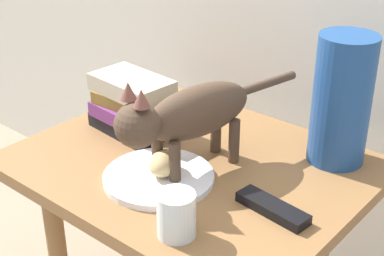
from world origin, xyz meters
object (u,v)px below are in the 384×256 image
object	(u,v)px
candle_jar	(176,217)
tv_remote	(272,208)
book_stack	(133,105)
plate	(157,177)
bread_roll	(164,163)
side_table	(192,190)
cat	(187,115)
green_vase	(342,100)

from	to	relation	value
candle_jar	tv_remote	size ratio (longest dim) A/B	0.57
book_stack	candle_jar	world-z (taller)	book_stack
plate	book_stack	world-z (taller)	book_stack
book_stack	tv_remote	bearing A→B (deg)	-9.31
book_stack	tv_remote	world-z (taller)	book_stack
bread_roll	candle_jar	xyz separation A→B (m)	(0.14, -0.12, -0.00)
side_table	tv_remote	bearing A→B (deg)	-12.19
plate	bread_roll	distance (m)	0.04
tv_remote	candle_jar	bearing A→B (deg)	-113.14
candle_jar	book_stack	bearing A→B (deg)	145.54
side_table	cat	world-z (taller)	cat
bread_roll	green_vase	world-z (taller)	green_vase
plate	tv_remote	bearing A→B (deg)	12.46
candle_jar	tv_remote	xyz separation A→B (m)	(0.09, 0.17, -0.03)
side_table	book_stack	xyz separation A→B (m)	(-0.20, 0.02, 0.15)
book_stack	side_table	bearing A→B (deg)	-5.76
side_table	plate	distance (m)	0.14
book_stack	green_vase	world-z (taller)	green_vase
plate	side_table	bearing A→B (deg)	88.14
side_table	book_stack	size ratio (longest dim) A/B	3.37
plate	tv_remote	world-z (taller)	tv_remote
bread_roll	candle_jar	size ratio (longest dim) A/B	0.94
book_stack	green_vase	distance (m)	0.48
cat	tv_remote	world-z (taller)	cat
book_stack	green_vase	size ratio (longest dim) A/B	0.77
side_table	bread_roll	bearing A→B (deg)	-86.16
green_vase	tv_remote	xyz separation A→B (m)	(0.01, -0.26, -0.13)
plate	cat	size ratio (longest dim) A/B	0.49
green_vase	candle_jar	distance (m)	0.45
bread_roll	book_stack	distance (m)	0.24
side_table	candle_jar	bearing A→B (deg)	-55.82
side_table	book_stack	bearing A→B (deg)	174.24
side_table	book_stack	world-z (taller)	book_stack
cat	bread_roll	bearing A→B (deg)	-105.02
cat	green_vase	world-z (taller)	green_vase
plate	book_stack	size ratio (longest dim) A/B	1.06
side_table	tv_remote	size ratio (longest dim) A/B	4.90
side_table	green_vase	bearing A→B (deg)	41.38
plate	bread_roll	bearing A→B (deg)	46.80
plate	candle_jar	xyz separation A→B (m)	(0.15, -0.11, 0.03)
cat	plate	bearing A→B (deg)	-110.60
candle_jar	tv_remote	world-z (taller)	candle_jar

